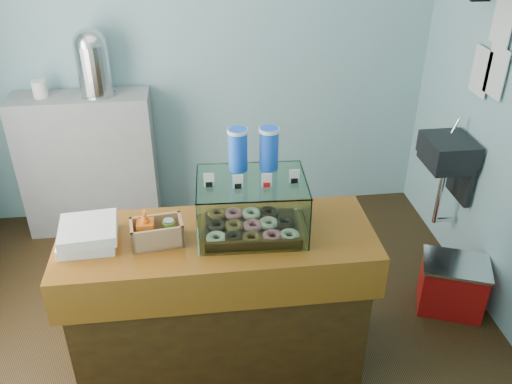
{
  "coord_description": "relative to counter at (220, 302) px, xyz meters",
  "views": [
    {
      "loc": [
        -0.08,
        -2.5,
        2.47
      ],
      "look_at": [
        0.21,
        -0.15,
        1.08
      ],
      "focal_mm": 38.0,
      "sensor_mm": 36.0,
      "label": 1
    }
  ],
  "objects": [
    {
      "name": "ground",
      "position": [
        0.0,
        0.25,
        -0.46
      ],
      "size": [
        3.5,
        3.5,
        0.0
      ],
      "primitive_type": "plane",
      "color": "black",
      "rests_on": "ground"
    },
    {
      "name": "room_shell",
      "position": [
        0.03,
        0.26,
        1.25
      ],
      "size": [
        3.54,
        3.04,
        2.82
      ],
      "color": "#82B6BE",
      "rests_on": "ground"
    },
    {
      "name": "counter",
      "position": [
        0.0,
        0.0,
        0.0
      ],
      "size": [
        1.6,
        0.6,
        0.9
      ],
      "color": "#3E260B",
      "rests_on": "ground"
    },
    {
      "name": "back_shelf",
      "position": [
        -0.9,
        1.57,
        0.09
      ],
      "size": [
        1.0,
        0.32,
        1.1
      ],
      "primitive_type": "cube",
      "color": "gray",
      "rests_on": "ground"
    },
    {
      "name": "display_case",
      "position": [
        0.18,
        0.05,
        0.61
      ],
      "size": [
        0.56,
        0.42,
        0.51
      ],
      "rotation": [
        0.0,
        0.0,
        -0.04
      ],
      "color": "#341D0F",
      "rests_on": "counter"
    },
    {
      "name": "condiment_crate",
      "position": [
        -0.3,
        -0.02,
        0.51
      ],
      "size": [
        0.27,
        0.18,
        0.19
      ],
      "rotation": [
        0.0,
        0.0,
        0.12
      ],
      "color": "tan",
      "rests_on": "counter"
    },
    {
      "name": "pastry_boxes",
      "position": [
        -0.63,
        0.01,
        0.5
      ],
      "size": [
        0.3,
        0.3,
        0.11
      ],
      "rotation": [
        0.0,
        0.0,
        0.04
      ],
      "color": "white",
      "rests_on": "counter"
    },
    {
      "name": "coffee_urn",
      "position": [
        -0.76,
        1.57,
        0.89
      ],
      "size": [
        0.26,
        0.26,
        0.48
      ],
      "color": "silver",
      "rests_on": "back_shelf"
    },
    {
      "name": "red_cooler",
      "position": [
        1.51,
        0.29,
        -0.28
      ],
      "size": [
        0.49,
        0.44,
        0.36
      ],
      "rotation": [
        0.0,
        0.0,
        -0.37
      ],
      "color": "#AE0E0D",
      "rests_on": "ground"
    }
  ]
}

